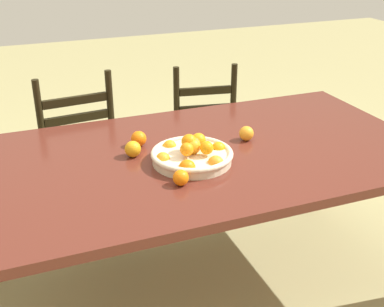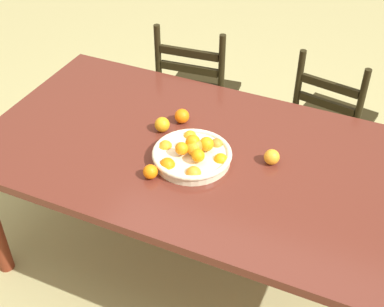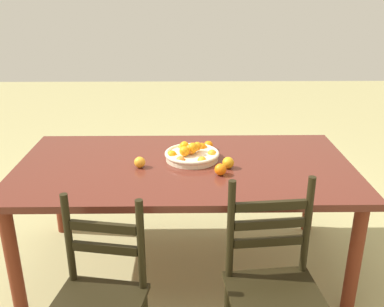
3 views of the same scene
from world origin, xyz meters
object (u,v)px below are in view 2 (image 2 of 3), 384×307
Objects in this scene: dining_table at (209,167)px; orange_loose_2 at (272,157)px; orange_loose_0 at (182,116)px; orange_loose_3 at (162,125)px; fruit_bowl at (192,154)px; chair_near_window at (330,124)px; orange_loose_1 at (150,172)px; chair_by_cabinet at (197,97)px.

orange_loose_2 reaches higher than dining_table.
orange_loose_0 and orange_loose_3 have the same top height.
dining_table is 0.29m from orange_loose_0.
orange_loose_2 is (0.32, 0.13, -0.00)m from fruit_bowl.
orange_loose_2 is (0.27, 0.05, 0.11)m from dining_table.
orange_loose_0 is 0.11m from orange_loose_3.
chair_near_window is 1.00m from orange_loose_0.
chair_near_window is at bearing 50.57° from orange_loose_0.
chair_near_window reaches higher than dining_table.
fruit_bowl is 0.29m from orange_loose_0.
orange_loose_0 reaches higher than dining_table.
orange_loose_2 is at bearing 10.03° from dining_table.
orange_loose_0 reaches higher than orange_loose_1.
chair_by_cabinet reaches higher than orange_loose_0.
dining_table is 0.29m from orange_loose_3.
chair_near_window is at bearing 64.33° from orange_loose_1.
orange_loose_0 is (-0.60, -0.73, 0.34)m from chair_near_window.
chair_near_window is at bearing 51.75° from orange_loose_3.
orange_loose_0 is at bearing 96.79° from orange_loose_1.
orange_loose_0 is 1.13× the size of orange_loose_1.
orange_loose_3 is (-0.26, 0.07, 0.11)m from dining_table.
chair_near_window is at bearing 82.04° from orange_loose_2.
chair_near_window is 13.44× the size of orange_loose_2.
dining_table is 2.17× the size of chair_by_cabinet.
orange_loose_3 is at bearing 146.26° from fruit_bowl.
chair_by_cabinet is at bearing 131.72° from orange_loose_2.
fruit_bowl reaches higher than orange_loose_2.
dining_table is at bearing -169.97° from orange_loose_2.
chair_near_window is 0.95× the size of chair_by_cabinet.
dining_table is 0.15m from fruit_bowl.
orange_loose_3 is (-0.05, -0.10, 0.00)m from orange_loose_0.
chair_by_cabinet is 14.12× the size of orange_loose_2.
chair_near_window is at bearing 66.51° from dining_table.
orange_loose_2 is (0.48, -0.12, -0.00)m from orange_loose_0.
chair_by_cabinet reaches higher than chair_near_window.
orange_loose_3 is (-0.53, 0.02, 0.00)m from orange_loose_2.
orange_loose_0 is at bearing 166.06° from orange_loose_2.
fruit_bowl is at bearing 76.00° from chair_near_window.
orange_loose_2 is (-0.12, -0.85, 0.34)m from chair_near_window.
orange_loose_3 is (0.15, -0.75, 0.33)m from chair_by_cabinet.
orange_loose_3 is at bearing 108.21° from orange_loose_1.
chair_by_cabinet is (-0.81, -0.07, 0.02)m from chair_near_window.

